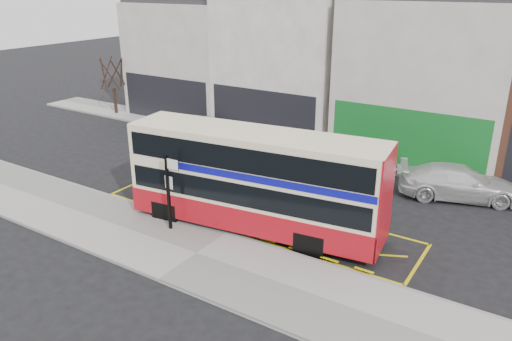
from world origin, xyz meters
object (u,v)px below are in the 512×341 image
Objects in this scene: car_grey at (362,159)px; car_white at (459,182)px; double_decker_bus at (256,180)px; street_tree_right at (426,100)px; street_tree_left at (112,65)px; car_silver at (203,126)px; bus_stop_post at (169,186)px.

car_grey is 5.21m from car_white.
street_tree_right is at bearing 66.64° from double_decker_bus.
street_tree_left is (-19.84, 1.17, 3.07)m from car_grey.
street_tree_right reaches higher than car_grey.
street_tree_right is (22.08, 1.64, -0.16)m from street_tree_left.
car_silver is at bearing -5.64° from street_tree_left.
street_tree_left is at bearing 66.02° from car_white.
bus_stop_post is at bearing -157.54° from car_silver.
street_tree_left reaches higher than car_grey.
street_tree_right is (3.34, 11.49, 1.36)m from double_decker_bus.
street_tree_left is at bearing 141.39° from bus_stop_post.
car_silver is at bearing 68.67° from car_grey.
car_grey is (1.10, 8.68, -1.55)m from double_decker_bus.
street_tree_left is 1.04× the size of street_tree_right.
car_silver is 0.77× the size of car_white.
street_tree_left is at bearing 74.17° from car_silver.
bus_stop_post is at bearing 140.64° from car_grey.
double_decker_bus is at bearing 122.03° from car_white.
car_grey is at bearing -101.64° from car_silver.
street_tree_right reaches higher than car_white.
double_decker_bus is at bearing 34.89° from bus_stop_post.
street_tree_left is (-18.74, 9.85, 1.52)m from double_decker_bus.
street_tree_left reaches higher than double_decker_bus.
car_white is 25.20m from street_tree_left.
car_grey is (10.83, -0.28, -0.09)m from car_silver.
street_tree_right is at bearing -58.53° from car_grey.
double_decker_bus reaches higher than car_grey.
car_white is 5.51m from street_tree_right.
car_silver is 15.98m from car_white.
street_tree_right reaches higher than car_silver.
street_tree_right reaches higher than bus_stop_post.
car_white is (8.89, 9.68, -1.24)m from bus_stop_post.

